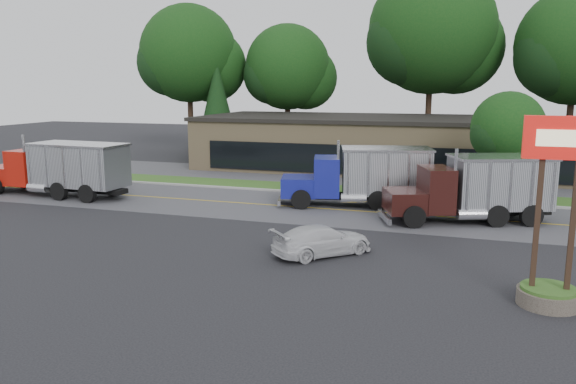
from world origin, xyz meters
name	(u,v)px	position (x,y,z in m)	size (l,w,h in m)	color
ground	(264,253)	(0.00, 0.00, 0.00)	(140.00, 140.00, 0.00)	#2C2C31
road	(319,209)	(0.00, 9.00, 0.00)	(60.00, 8.00, 0.02)	slate
center_line	(319,209)	(0.00, 9.00, 0.00)	(60.00, 0.12, 0.01)	gold
curb	(336,195)	(0.00, 13.20, 0.00)	(60.00, 0.30, 0.12)	#9E9E99
grass_verge	(342,190)	(0.00, 15.00, 0.00)	(60.00, 3.40, 0.03)	#395A1F
far_parking	(357,178)	(0.00, 20.00, 0.00)	(60.00, 7.00, 0.02)	slate
strip_mall	(395,145)	(2.00, 26.00, 2.00)	(32.00, 12.00, 4.00)	tan
bilo_sign	(553,243)	(10.50, -2.50, 2.02)	(2.20, 1.90, 5.95)	#6B6054
tree_far_a	(191,58)	(-19.84, 32.13, 9.59)	(10.54, 9.92, 15.03)	#382619
tree_far_b	(289,71)	(-9.86, 34.11, 8.26)	(9.08, 8.54, 12.95)	#382619
tree_far_c	(434,37)	(4.19, 34.15, 11.28)	(12.39, 11.66, 17.68)	#382619
evergreen_left	(217,103)	(-16.00, 30.00, 5.19)	(4.16, 4.16, 9.45)	#382619
tree_verge	(509,131)	(10.07, 15.05, 4.15)	(4.58, 4.31, 6.53)	#382619
dump_truck_red	(61,168)	(-16.27, 7.58, 1.81)	(10.35, 3.16, 3.36)	black
dump_truck_blue	(365,175)	(2.28, 10.51, 1.81)	(8.80, 4.50, 3.36)	black
dump_truck_maroon	(477,187)	(8.37, 8.42, 1.81)	(8.51, 5.18, 3.36)	black
rally_car	(322,240)	(2.35, 0.53, 0.61)	(1.72, 4.23, 1.23)	silver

